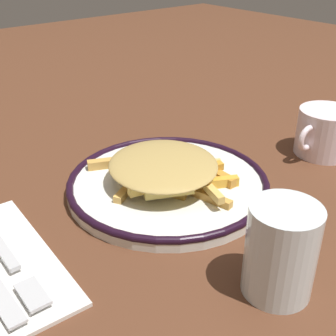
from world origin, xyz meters
TOP-DOWN VIEW (x-y plane):
  - ground_plane at (0.00, 0.00)m, footprint 2.60×2.60m
  - plate at (0.00, 0.00)m, footprint 0.28×0.28m
  - fries_heap at (0.00, -0.00)m, footprint 0.20×0.21m
  - fork at (0.24, 0.02)m, footprint 0.02×0.18m
  - water_glass at (0.04, 0.22)m, footprint 0.07×0.07m
  - coffee_mug at (-0.27, 0.07)m, footprint 0.12×0.09m

SIDE VIEW (x-z plane):
  - ground_plane at x=0.00m, z-range 0.00..0.00m
  - plate at x=0.00m, z-range 0.00..0.02m
  - fork at x=0.24m, z-range 0.01..0.01m
  - fries_heap at x=0.00m, z-range 0.02..0.05m
  - coffee_mug at x=-0.27m, z-range 0.00..0.07m
  - water_glass at x=0.04m, z-range 0.00..0.10m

